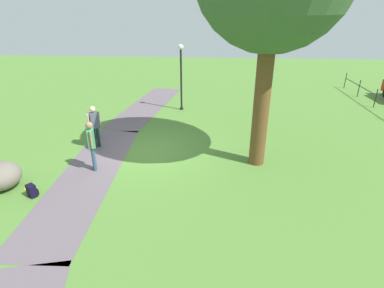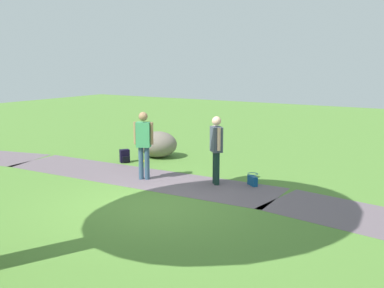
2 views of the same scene
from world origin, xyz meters
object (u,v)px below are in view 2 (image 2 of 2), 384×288
Objects in this scene: man_near_boulder at (144,140)px; woman_with_handbag at (216,145)px; backpack_by_boulder at (125,156)px; frisbee_on_grass at (143,161)px; lawn_boulder at (158,144)px; handbag_on_grass at (253,180)px.

woman_with_handbag is at bearing -162.48° from man_near_boulder.
woman_with_handbag is 3.76m from backpack_by_boulder.
woman_with_handbag reaches higher than frisbee_on_grass.
backpack_by_boulder is at bearing 45.52° from frisbee_on_grass.
woman_with_handbag is (-3.18, 1.88, 0.59)m from lawn_boulder.
lawn_boulder is 4.30m from handbag_on_grass.
woman_with_handbag is 1.93m from man_near_boulder.
woman_with_handbag is 3.54m from frisbee_on_grass.
frisbee_on_grass is (1.37, -1.69, -1.04)m from man_near_boulder.
woman_with_handbag is at bearing 160.97° from frisbee_on_grass.
woman_with_handbag is 0.97× the size of man_near_boulder.
frisbee_on_grass is at bearing -134.48° from backpack_by_boulder.
handbag_on_grass is at bearing -156.21° from woman_with_handbag.
handbag_on_grass is at bearing 169.70° from frisbee_on_grass.
man_near_boulder is 2.98m from handbag_on_grass.
frisbee_on_grass is at bearing -10.30° from handbag_on_grass.
handbag_on_grass is 4.12m from frisbee_on_grass.
backpack_by_boulder reaches higher than frisbee_on_grass.
lawn_boulder is 3.85× the size of handbag_on_grass.
handbag_on_grass is 1.68× the size of frisbee_on_grass.
lawn_boulder is at bearing -61.37° from man_near_boulder.
man_near_boulder is at bearing 118.63° from lawn_boulder.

